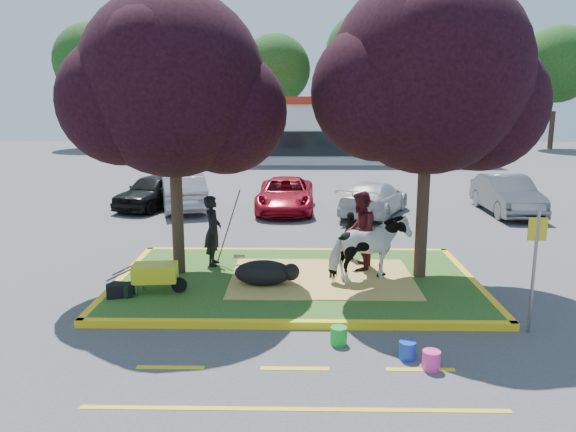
{
  "coord_description": "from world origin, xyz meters",
  "views": [
    {
      "loc": [
        0.04,
        -12.47,
        4.22
      ],
      "look_at": [
        -0.19,
        0.5,
        1.52
      ],
      "focal_mm": 35.0,
      "sensor_mm": 36.0,
      "label": 1
    }
  ],
  "objects_px": {
    "cow": "(368,249)",
    "wheelbarrow": "(156,273)",
    "sign_post": "(535,258)",
    "bucket_blue": "(407,350)",
    "bucket_green": "(339,336)",
    "calf": "(263,273)",
    "bucket_pink": "(431,360)",
    "handler": "(213,231)",
    "car_black": "(154,191)",
    "car_silver": "(182,191)"
  },
  "relations": [
    {
      "from": "cow",
      "to": "wheelbarrow",
      "type": "xyz_separation_m",
      "value": [
        -4.63,
        -0.85,
        -0.33
      ]
    },
    {
      "from": "sign_post",
      "to": "bucket_blue",
      "type": "relative_size",
      "value": 7.77
    },
    {
      "from": "cow",
      "to": "wheelbarrow",
      "type": "distance_m",
      "value": 4.72
    },
    {
      "from": "wheelbarrow",
      "to": "bucket_green",
      "type": "xyz_separation_m",
      "value": [
        3.76,
        -2.21,
        -0.42
      ]
    },
    {
      "from": "calf",
      "to": "bucket_pink",
      "type": "xyz_separation_m",
      "value": [
        2.9,
        -3.68,
        -0.27
      ]
    },
    {
      "from": "calf",
      "to": "bucket_blue",
      "type": "xyz_separation_m",
      "value": [
        2.59,
        -3.31,
        -0.28
      ]
    },
    {
      "from": "cow",
      "to": "bucket_pink",
      "type": "height_order",
      "value": "cow"
    },
    {
      "from": "cow",
      "to": "bucket_green",
      "type": "distance_m",
      "value": 3.27
    },
    {
      "from": "bucket_pink",
      "to": "sign_post",
      "type": "bearing_deg",
      "value": 34.78
    },
    {
      "from": "handler",
      "to": "bucket_green",
      "type": "distance_m",
      "value": 5.22
    },
    {
      "from": "handler",
      "to": "car_black",
      "type": "relative_size",
      "value": 0.44
    },
    {
      "from": "handler",
      "to": "bucket_pink",
      "type": "relative_size",
      "value": 5.64
    },
    {
      "from": "bucket_blue",
      "to": "car_silver",
      "type": "relative_size",
      "value": 0.07
    },
    {
      "from": "bucket_green",
      "to": "wheelbarrow",
      "type": "bearing_deg",
      "value": 149.53
    },
    {
      "from": "sign_post",
      "to": "bucket_pink",
      "type": "distance_m",
      "value": 2.89
    },
    {
      "from": "bucket_pink",
      "to": "car_silver",
      "type": "bearing_deg",
      "value": 116.62
    },
    {
      "from": "sign_post",
      "to": "bucket_green",
      "type": "distance_m",
      "value": 3.8
    },
    {
      "from": "bucket_green",
      "to": "car_black",
      "type": "distance_m",
      "value": 14.11
    },
    {
      "from": "bucket_blue",
      "to": "cow",
      "type": "bearing_deg",
      "value": 93.55
    },
    {
      "from": "handler",
      "to": "bucket_blue",
      "type": "height_order",
      "value": "handler"
    },
    {
      "from": "cow",
      "to": "car_black",
      "type": "height_order",
      "value": "cow"
    },
    {
      "from": "calf",
      "to": "bucket_green",
      "type": "bearing_deg",
      "value": -74.78
    },
    {
      "from": "bucket_pink",
      "to": "car_black",
      "type": "distance_m",
      "value": 15.59
    },
    {
      "from": "cow",
      "to": "car_silver",
      "type": "bearing_deg",
      "value": 11.64
    },
    {
      "from": "cow",
      "to": "car_silver",
      "type": "relative_size",
      "value": 0.41
    },
    {
      "from": "bucket_pink",
      "to": "car_black",
      "type": "bearing_deg",
      "value": 120.16
    },
    {
      "from": "bucket_green",
      "to": "car_silver",
      "type": "xyz_separation_m",
      "value": [
        -5.23,
        12.33,
        0.57
      ]
    },
    {
      "from": "bucket_blue",
      "to": "car_silver",
      "type": "distance_m",
      "value": 14.37
    },
    {
      "from": "handler",
      "to": "bucket_pink",
      "type": "height_order",
      "value": "handler"
    },
    {
      "from": "calf",
      "to": "wheelbarrow",
      "type": "relative_size",
      "value": 0.77
    },
    {
      "from": "bucket_blue",
      "to": "car_black",
      "type": "distance_m",
      "value": 15.12
    },
    {
      "from": "bucket_pink",
      "to": "calf",
      "type": "bearing_deg",
      "value": 128.23
    },
    {
      "from": "car_black",
      "to": "handler",
      "type": "bearing_deg",
      "value": -47.05
    },
    {
      "from": "bucket_blue",
      "to": "calf",
      "type": "bearing_deg",
      "value": 127.99
    },
    {
      "from": "handler",
      "to": "car_silver",
      "type": "bearing_deg",
      "value": 16.41
    },
    {
      "from": "car_silver",
      "to": "cow",
      "type": "bearing_deg",
      "value": 107.33
    },
    {
      "from": "sign_post",
      "to": "wheelbarrow",
      "type": "bearing_deg",
      "value": 171.94
    },
    {
      "from": "car_black",
      "to": "car_silver",
      "type": "bearing_deg",
      "value": 8.97
    },
    {
      "from": "bucket_green",
      "to": "car_black",
      "type": "xyz_separation_m",
      "value": [
        -6.42,
        12.55,
        0.51
      ]
    },
    {
      "from": "car_black",
      "to": "sign_post",
      "type": "bearing_deg",
      "value": -30.82
    },
    {
      "from": "cow",
      "to": "car_black",
      "type": "distance_m",
      "value": 11.97
    },
    {
      "from": "bucket_pink",
      "to": "cow",
      "type": "bearing_deg",
      "value": 97.64
    },
    {
      "from": "cow",
      "to": "car_black",
      "type": "xyz_separation_m",
      "value": [
        -7.29,
        9.49,
        -0.24
      ]
    },
    {
      "from": "bucket_blue",
      "to": "car_silver",
      "type": "bearing_deg",
      "value": 116.17
    },
    {
      "from": "bucket_green",
      "to": "cow",
      "type": "bearing_deg",
      "value": 74.07
    },
    {
      "from": "calf",
      "to": "handler",
      "type": "xyz_separation_m",
      "value": [
        -1.34,
        1.53,
        0.6
      ]
    },
    {
      "from": "handler",
      "to": "sign_post",
      "type": "xyz_separation_m",
      "value": [
        6.37,
        -3.73,
        0.4
      ]
    },
    {
      "from": "bucket_blue",
      "to": "car_silver",
      "type": "xyz_separation_m",
      "value": [
        -6.33,
        12.88,
        0.58
      ]
    },
    {
      "from": "bucket_green",
      "to": "bucket_pink",
      "type": "height_order",
      "value": "bucket_green"
    },
    {
      "from": "cow",
      "to": "handler",
      "type": "bearing_deg",
      "value": 49.81
    }
  ]
}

